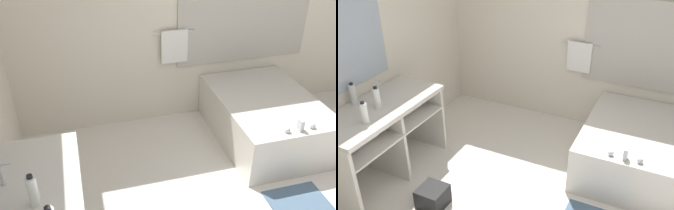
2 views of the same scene
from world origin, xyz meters
TOP-DOWN VIEW (x-y plane):
  - wall_back_with_blinds at (0.02, 2.23)m, footprint 7.40×0.13m
  - vanity_counter at (-1.86, 0.11)m, footprint 0.66×1.45m
  - sink_faucet at (-2.04, 0.31)m, footprint 0.09×0.04m
  - bathtub at (0.60, 1.43)m, footprint 1.08×1.52m
  - water_bottle_1 at (-1.83, 0.06)m, footprint 0.07×0.07m
  - water_bottle_2 at (-2.12, 0.03)m, footprint 0.07×0.07m
  - water_bottle_3 at (-1.72, -0.22)m, footprint 0.07×0.07m
  - waste_bin at (-1.10, -0.12)m, footprint 0.27×0.27m

SIDE VIEW (x-z plane):
  - waste_bin at x=-1.10m, z-range 0.00..0.22m
  - bathtub at x=0.60m, z-range -0.03..0.63m
  - vanity_counter at x=-1.86m, z-range 0.19..1.08m
  - sink_faucet at x=-2.04m, z-range 0.88..1.06m
  - water_bottle_3 at x=-1.72m, z-range 0.88..1.11m
  - water_bottle_2 at x=-2.12m, z-range 0.88..1.12m
  - water_bottle_1 at x=-1.83m, z-range 0.88..1.12m
  - wall_back_with_blinds at x=0.02m, z-range -0.01..2.69m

